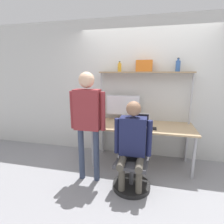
# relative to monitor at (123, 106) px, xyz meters

# --- Properties ---
(ground_plane) EXTENTS (12.00, 12.00, 0.00)m
(ground_plane) POSITION_rel_monitor_xyz_m (0.40, -0.66, -1.03)
(ground_plane) COLOR gray
(wall_back) EXTENTS (8.00, 0.06, 2.70)m
(wall_back) POSITION_rel_monitor_xyz_m (0.40, 0.16, 0.32)
(wall_back) COLOR silver
(wall_back) RESTS_ON ground_plane
(desk) EXTENTS (1.81, 0.77, 0.75)m
(desk) POSITION_rel_monitor_xyz_m (0.40, -0.26, -0.35)
(desk) COLOR tan
(desk) RESTS_ON ground_plane
(shelf_unit) EXTENTS (1.72, 0.22, 1.70)m
(shelf_unit) POSITION_rel_monitor_xyz_m (0.40, 0.01, 0.39)
(shelf_unit) COLOR #997A56
(shelf_unit) RESTS_ON ground_plane
(monitor) EXTENTS (0.66, 0.20, 0.50)m
(monitor) POSITION_rel_monitor_xyz_m (0.00, 0.00, 0.00)
(monitor) COLOR #B7B7BC
(monitor) RESTS_ON desk
(laptop) EXTENTS (0.30, 0.25, 0.24)m
(laptop) POSITION_rel_monitor_xyz_m (0.38, -0.40, -0.22)
(laptop) COLOR #BCBCC1
(laptop) RESTS_ON desk
(cell_phone) EXTENTS (0.07, 0.15, 0.01)m
(cell_phone) POSITION_rel_monitor_xyz_m (0.62, -0.42, -0.28)
(cell_phone) COLOR black
(cell_phone) RESTS_ON desk
(office_chair) EXTENTS (0.56, 0.56, 0.89)m
(office_chair) POSITION_rel_monitor_xyz_m (0.32, -0.98, -0.77)
(office_chair) COLOR black
(office_chair) RESTS_ON ground_plane
(person_seated) EXTENTS (0.54, 0.46, 1.31)m
(person_seated) POSITION_rel_monitor_xyz_m (0.31, -1.03, -0.27)
(person_seated) COLOR #4C473D
(person_seated) RESTS_ON ground_plane
(person_standing) EXTENTS (0.55, 0.23, 1.70)m
(person_standing) POSITION_rel_monitor_xyz_m (-0.37, -0.96, 0.05)
(person_standing) COLOR #38425B
(person_standing) RESTS_ON ground_plane
(bottle_amber) EXTENTS (0.07, 0.07, 0.19)m
(bottle_amber) POSITION_rel_monitor_xyz_m (-0.08, 0.01, 0.75)
(bottle_amber) COLOR gold
(bottle_amber) RESTS_ON shelf_unit
(bottle_blue) EXTENTS (0.08, 0.08, 0.23)m
(bottle_blue) POSITION_rel_monitor_xyz_m (0.97, 0.01, 0.77)
(bottle_blue) COLOR #335999
(bottle_blue) RESTS_ON shelf_unit
(storage_box) EXTENTS (0.30, 0.20, 0.20)m
(storage_box) POSITION_rel_monitor_xyz_m (0.39, 0.01, 0.77)
(storage_box) COLOR #D1661E
(storage_box) RESTS_ON shelf_unit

